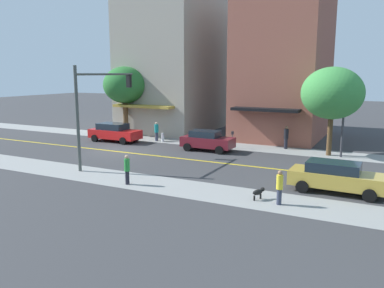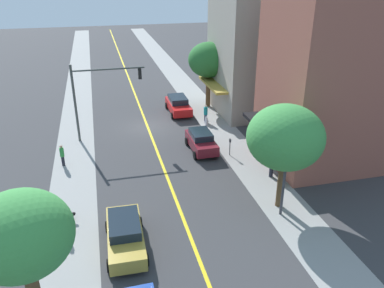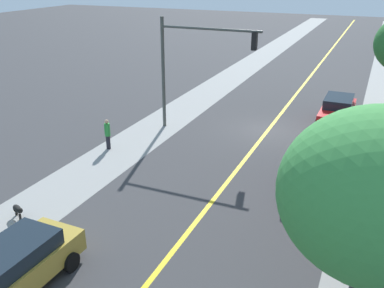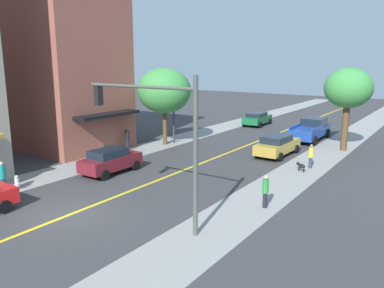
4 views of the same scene
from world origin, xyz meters
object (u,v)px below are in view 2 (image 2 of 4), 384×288
pedestrian_black_shirt (272,164)px  fire_hydrant (206,121)px  pedestrian_teal_shirt (206,113)px  maroon_sedan_left_curb (201,141)px  street_tree_left_far (21,236)px  street_lamp (286,162)px  parking_meter (230,145)px  pedestrian_green_shirt (62,155)px  street_tree_right_corner (209,60)px  small_dog (69,214)px  red_sedan_left_curb (178,105)px  gold_sedan_right_curb (125,234)px  street_tree_left_near (285,137)px  pedestrian_yellow_shirt (62,219)px  traffic_light_mast (97,89)px

pedestrian_black_shirt → fire_hydrant: bearing=126.3°
pedestrian_teal_shirt → maroon_sedan_left_curb: bearing=-137.4°
street_tree_left_far → maroon_sedan_left_curb: bearing=-125.1°
street_lamp → maroon_sedan_left_curb: street_lamp is taller
parking_meter → pedestrian_green_shirt: (12.52, -1.32, -0.03)m
maroon_sedan_left_curb → street_tree_right_corner: bearing=160.8°
small_dog → street_tree_left_far: bearing=-69.0°
street_tree_right_corner → fire_hydrant: (1.64, 5.19, -4.46)m
street_lamp → pedestrian_green_shirt: bearing=-36.8°
fire_hydrant → red_sedan_left_curb: red_sedan_left_curb is taller
street_lamp → small_dog: street_lamp is taller
parking_meter → small_dog: parking_meter is taller
gold_sedan_right_curb → small_dog: 4.37m
street_tree_left_far → gold_sedan_right_curb: street_tree_left_far is taller
street_tree_left_near → small_dog: street_tree_left_near is taller
red_sedan_left_curb → pedestrian_black_shirt: 14.89m
street_tree_left_far → red_sedan_left_curb: bearing=-113.9°
fire_hydrant → small_dog: 17.19m
street_tree_left_far → pedestrian_yellow_shirt: street_tree_left_far is taller
street_tree_right_corner → maroon_sedan_left_curb: 11.73m
street_tree_right_corner → pedestrian_teal_shirt: size_ratio=3.87×
street_tree_left_far → gold_sedan_right_curb: size_ratio=1.36×
fire_hydrant → traffic_light_mast: size_ratio=0.13×
parking_meter → small_dog: size_ratio=1.87×
traffic_light_mast → maroon_sedan_left_curb: (-7.66, 4.37, -3.53)m
fire_hydrant → pedestrian_yellow_shirt: size_ratio=0.50×
street_tree_left_near → pedestrian_teal_shirt: (0.49, -14.74, -3.67)m
street_tree_left_near → pedestrian_teal_shirt: street_tree_left_near is taller
traffic_light_mast → pedestrian_green_shirt: bearing=-123.5°
pedestrian_green_shirt → pedestrian_teal_shirt: pedestrian_teal_shirt is taller
pedestrian_black_shirt → pedestrian_teal_shirt: bearing=125.1°
red_sedan_left_curb → pedestrian_teal_shirt: 3.74m
gold_sedan_right_curb → pedestrian_green_shirt: pedestrian_green_shirt is taller
parking_meter → street_lamp: size_ratio=0.25×
street_tree_right_corner → pedestrian_yellow_shirt: size_ratio=4.08×
street_lamp → maroon_sedan_left_curb: 10.29m
gold_sedan_right_curb → street_tree_right_corner: bearing=154.7°
maroon_sedan_left_curb → pedestrian_black_shirt: bearing=34.0°
pedestrian_black_shirt → street_lamp: bearing=-80.1°
street_tree_left_near → street_tree_left_far: (13.19, 6.36, 0.32)m
maroon_sedan_left_curb → pedestrian_green_shirt: 10.59m
street_tree_right_corner → small_dog: (13.44, 17.69, -4.49)m
maroon_sedan_left_curb → pedestrian_black_shirt: pedestrian_black_shirt is taller
pedestrian_teal_shirt → small_dog: size_ratio=2.33×
parking_meter → pedestrian_yellow_shirt: bearing=30.0°
pedestrian_green_shirt → pedestrian_teal_shirt: size_ratio=0.96×
parking_meter → traffic_light_mast: 11.70m
street_tree_right_corner → fire_hydrant: 7.03m
pedestrian_yellow_shirt → small_dog: bearing=38.4°
gold_sedan_right_curb → pedestrian_teal_shirt: bearing=152.7°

